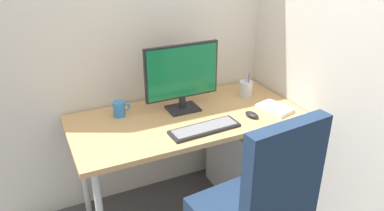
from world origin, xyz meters
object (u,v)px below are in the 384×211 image
filing_cabinet (248,155)px  coffee_mug (119,109)px  notebook (275,108)px  mouse (252,115)px  monitor (182,75)px  office_chair (258,208)px  pen_holder (246,89)px  keyboard (205,129)px

filing_cabinet → coffee_mug: 1.01m
filing_cabinet → notebook: 0.49m
mouse → coffee_mug: (-0.73, 0.36, 0.03)m
filing_cabinet → notebook: notebook is taller
filing_cabinet → monitor: (-0.48, 0.09, 0.67)m
office_chair → monitor: size_ratio=2.23×
filing_cabinet → coffee_mug: coffee_mug is taller
notebook → monitor: bearing=136.8°
coffee_mug → notebook: bearing=-20.5°
filing_cabinet → pen_holder: pen_holder is taller
mouse → notebook: bearing=-8.6°
office_chair → pen_holder: 0.99m
monitor → mouse: bearing=-40.4°
mouse → filing_cabinet: bearing=41.9°
office_chair → coffee_mug: size_ratio=10.08×
mouse → notebook: 0.19m
office_chair → notebook: size_ratio=5.13×
keyboard → pen_holder: bearing=33.1°
monitor → notebook: 0.63m
keyboard → coffee_mug: coffee_mug is taller
monitor → pen_holder: (0.48, -0.00, -0.18)m
monitor → mouse: size_ratio=4.92×
office_chair → pen_holder: (0.46, 0.85, 0.22)m
office_chair → coffee_mug: office_chair is taller
keyboard → monitor: bearing=90.3°
filing_cabinet → coffee_mug: (-0.87, 0.16, 0.48)m
monitor → mouse: monitor is taller
keyboard → mouse: mouse is taller
office_chair → keyboard: 0.57m
filing_cabinet → notebook: (0.05, -0.18, 0.45)m
mouse → coffee_mug: bearing=139.6°
mouse → coffee_mug: size_ratio=0.92×
keyboard → mouse: 0.34m
filing_cabinet → keyboard: 0.69m
notebook → keyboard: bearing=168.6°
filing_cabinet → pen_holder: size_ratio=3.27×
office_chair → notebook: 0.79m
pen_holder → coffee_mug: size_ratio=1.62×
office_chair → keyboard: (-0.02, 0.54, 0.17)m
pen_holder → notebook: bearing=-79.9°
notebook → coffee_mug: coffee_mug is taller
monitor → keyboard: monitor is taller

